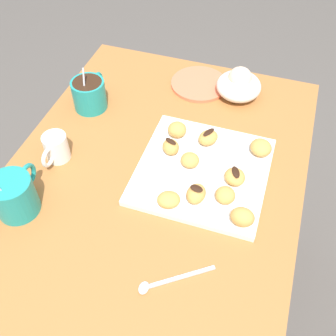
# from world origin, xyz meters

# --- Properties ---
(ground_plane) EXTENTS (8.00, 8.00, 0.00)m
(ground_plane) POSITION_xyz_m (0.00, 0.00, 0.00)
(ground_plane) COLOR #514C47
(dining_table) EXTENTS (0.99, 0.72, 0.75)m
(dining_table) POSITION_xyz_m (0.00, 0.00, 0.60)
(dining_table) COLOR #A36633
(dining_table) RESTS_ON ground_plane
(pastry_plate_square) EXTENTS (0.31, 0.31, 0.02)m
(pastry_plate_square) POSITION_xyz_m (0.05, -0.11, 0.75)
(pastry_plate_square) COLOR white
(pastry_plate_square) RESTS_ON dining_table
(coffee_mug_teal_left) EXTENTS (0.14, 0.10, 0.15)m
(coffee_mug_teal_left) POSITION_xyz_m (-0.19, 0.25, 0.80)
(coffee_mug_teal_left) COLOR teal
(coffee_mug_teal_left) RESTS_ON dining_table
(coffee_mug_teal_right) EXTENTS (0.13, 0.09, 0.13)m
(coffee_mug_teal_right) POSITION_xyz_m (0.19, 0.25, 0.79)
(coffee_mug_teal_right) COLOR teal
(coffee_mug_teal_right) RESTS_ON dining_table
(cream_pitcher_white) EXTENTS (0.10, 0.06, 0.07)m
(cream_pitcher_white) POSITION_xyz_m (-0.02, 0.25, 0.79)
(cream_pitcher_white) COLOR white
(cream_pitcher_white) RESTS_ON dining_table
(ice_cream_bowl) EXTENTS (0.13, 0.13, 0.10)m
(ice_cream_bowl) POSITION_xyz_m (0.37, -0.13, 0.79)
(ice_cream_bowl) COLOR white
(ice_cream_bowl) RESTS_ON dining_table
(saucer_coral_left) EXTENTS (0.17, 0.17, 0.01)m
(saucer_coral_left) POSITION_xyz_m (0.38, -0.01, 0.75)
(saucer_coral_left) COLOR #E5704C
(saucer_coral_left) RESTS_ON dining_table
(loose_spoon_near_saucer) EXTENTS (0.10, 0.13, 0.01)m
(loose_spoon_near_saucer) POSITION_xyz_m (-0.25, -0.12, 0.75)
(loose_spoon_near_saucer) COLOR silver
(loose_spoon_near_saucer) RESTS_ON dining_table
(beignet_0) EXTENTS (0.07, 0.07, 0.04)m
(beignet_0) POSITION_xyz_m (0.14, -0.10, 0.78)
(beignet_0) COLOR #D19347
(beignet_0) RESTS_ON pastry_plate_square
(chocolate_drizzle_0) EXTENTS (0.04, 0.03, 0.00)m
(chocolate_drizzle_0) POSITION_xyz_m (0.14, -0.10, 0.80)
(chocolate_drizzle_0) COLOR black
(chocolate_drizzle_0) RESTS_ON beignet_0
(beignet_1) EXTENTS (0.05, 0.06, 0.04)m
(beignet_1) POSITION_xyz_m (-0.08, -0.23, 0.78)
(beignet_1) COLOR #D19347
(beignet_1) RESTS_ON pastry_plate_square
(beignet_2) EXTENTS (0.05, 0.05, 0.03)m
(beignet_2) POSITION_xyz_m (0.05, -0.08, 0.78)
(beignet_2) COLOR #D19347
(beignet_2) RESTS_ON pastry_plate_square
(beignet_3) EXTENTS (0.06, 0.06, 0.04)m
(beignet_3) POSITION_xyz_m (0.07, -0.02, 0.78)
(beignet_3) COLOR #D19347
(beignet_3) RESTS_ON pastry_plate_square
(chocolate_drizzle_3) EXTENTS (0.03, 0.04, 0.00)m
(chocolate_drizzle_3) POSITION_xyz_m (0.07, -0.02, 0.80)
(chocolate_drizzle_3) COLOR black
(chocolate_drizzle_3) RESTS_ON beignet_3
(beignet_4) EXTENTS (0.07, 0.07, 0.03)m
(beignet_4) POSITION_xyz_m (0.03, -0.19, 0.78)
(beignet_4) COLOR #D19347
(beignet_4) RESTS_ON pastry_plate_square
(chocolate_drizzle_4) EXTENTS (0.04, 0.03, 0.00)m
(chocolate_drizzle_4) POSITION_xyz_m (0.03, -0.19, 0.79)
(chocolate_drizzle_4) COLOR black
(chocolate_drizzle_4) RESTS_ON beignet_4
(beignet_5) EXTENTS (0.08, 0.07, 0.04)m
(beignet_5) POSITION_xyz_m (0.14, -0.24, 0.78)
(beignet_5) COLOR #D19347
(beignet_5) RESTS_ON pastry_plate_square
(beignet_6) EXTENTS (0.06, 0.06, 0.03)m
(beignet_6) POSITION_xyz_m (-0.03, -0.19, 0.78)
(beignet_6) COLOR #D19347
(beignet_6) RESTS_ON pastry_plate_square
(beignet_7) EXTENTS (0.06, 0.05, 0.04)m
(beignet_7) POSITION_xyz_m (-0.05, -0.12, 0.78)
(beignet_7) COLOR #D19347
(beignet_7) RESTS_ON pastry_plate_square
(chocolate_drizzle_7) EXTENTS (0.03, 0.03, 0.00)m
(chocolate_drizzle_7) POSITION_xyz_m (-0.05, -0.12, 0.80)
(chocolate_drizzle_7) COLOR black
(chocolate_drizzle_7) RESTS_ON beignet_7
(beignet_8) EXTENTS (0.05, 0.05, 0.04)m
(beignet_8) POSITION_xyz_m (0.14, -0.02, 0.78)
(beignet_8) COLOR #D19347
(beignet_8) RESTS_ON pastry_plate_square
(beignet_9) EXTENTS (0.06, 0.07, 0.03)m
(beignet_9) POSITION_xyz_m (-0.08, -0.07, 0.78)
(beignet_9) COLOR #D19347
(beignet_9) RESTS_ON pastry_plate_square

